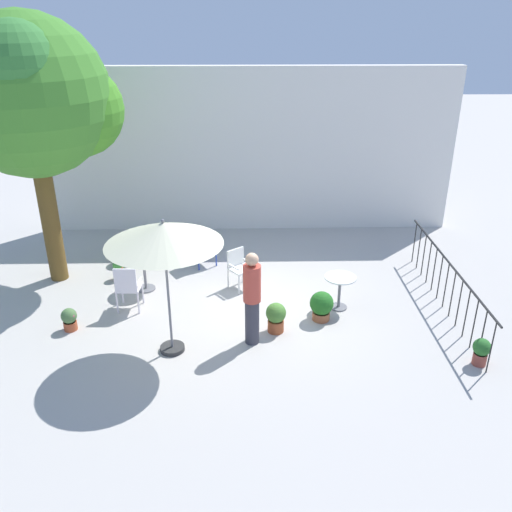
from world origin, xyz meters
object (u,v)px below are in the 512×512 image
at_px(potted_plant_1, 127,250).
at_px(potted_plant_3, 119,268).
at_px(patio_umbrella_0, 164,235).
at_px(standing_person, 252,297).
at_px(potted_plant_5, 481,351).
at_px(patio_chair_1, 199,245).
at_px(potted_plant_4, 276,317).
at_px(patio_chair_0, 128,285).
at_px(cafe_table_1, 340,286).
at_px(patio_chair_2, 239,265).
at_px(potted_plant_0, 69,319).
at_px(cafe_table_0, 144,268).
at_px(shade_tree, 33,96).
at_px(potted_plant_2, 322,305).

bearing_deg(potted_plant_1, potted_plant_3, -90.60).
height_order(patio_umbrella_0, standing_person, patio_umbrella_0).
bearing_deg(potted_plant_3, potted_plant_5, -26.25).
height_order(patio_chair_1, potted_plant_3, patio_chair_1).
bearing_deg(potted_plant_4, patio_chair_0, 163.83).
bearing_deg(patio_chair_1, cafe_table_1, -34.86).
bearing_deg(cafe_table_1, potted_plant_4, -147.48).
distance_m(patio_chair_2, potted_plant_4, 1.98).
height_order(patio_chair_1, potted_plant_0, patio_chair_1).
distance_m(cafe_table_0, potted_plant_0, 2.01).
bearing_deg(patio_chair_2, shade_tree, 172.37).
bearing_deg(potted_plant_1, patio_chair_0, -77.90).
relative_size(potted_plant_0, potted_plant_3, 0.95).
bearing_deg(cafe_table_1, patio_chair_0, -179.94).
bearing_deg(patio_chair_2, cafe_table_1, -25.60).
xyz_separation_m(patio_umbrella_0, patio_chair_1, (0.25, 3.52, -1.72)).
bearing_deg(potted_plant_3, cafe_table_0, -37.77).
bearing_deg(patio_umbrella_0, potted_plant_0, 160.21).
bearing_deg(patio_chair_2, patio_chair_1, 130.50).
distance_m(potted_plant_1, potted_plant_2, 5.13).
relative_size(patio_umbrella_0, potted_plant_0, 5.58).
bearing_deg(potted_plant_0, potted_plant_1, 80.42).
relative_size(cafe_table_1, potted_plant_5, 1.42).
bearing_deg(potted_plant_4, patio_umbrella_0, -162.76).
xyz_separation_m(cafe_table_1, patio_chair_2, (-2.05, 0.98, 0.02)).
distance_m(potted_plant_3, potted_plant_5, 7.68).
bearing_deg(patio_chair_2, patio_chair_0, -156.06).
height_order(cafe_table_0, patio_chair_2, patio_chair_2).
distance_m(cafe_table_0, patio_chair_1, 1.62).
bearing_deg(potted_plant_3, potted_plant_0, -103.12).
bearing_deg(standing_person, potted_plant_4, 37.91).
xyz_separation_m(potted_plant_1, potted_plant_5, (6.88, -4.26, -0.06)).
height_order(cafe_table_1, patio_chair_2, patio_chair_2).
xyz_separation_m(patio_chair_0, potted_plant_4, (2.93, -0.85, -0.25)).
bearing_deg(potted_plant_5, patio_chair_0, 162.84).
xyz_separation_m(cafe_table_1, potted_plant_5, (2.12, -1.98, -0.21)).
relative_size(shade_tree, potted_plant_1, 8.98).
distance_m(potted_plant_5, standing_person, 4.04).
bearing_deg(patio_chair_1, potted_plant_0, -129.21).
height_order(patio_umbrella_0, patio_chair_0, patio_umbrella_0).
bearing_deg(cafe_table_0, potted_plant_4, -32.44).
relative_size(patio_umbrella_0, patio_chair_0, 2.54).
bearing_deg(standing_person, potted_plant_1, 130.33).
bearing_deg(potted_plant_2, potted_plant_1, 147.73).
bearing_deg(potted_plant_4, potted_plant_5, -17.99).
distance_m(potted_plant_1, potted_plant_4, 4.64).
height_order(patio_chair_0, potted_plant_5, patio_chair_0).
relative_size(patio_umbrella_0, potted_plant_4, 4.24).
bearing_deg(potted_plant_2, potted_plant_4, -156.40).
bearing_deg(potted_plant_4, potted_plant_3, 146.45).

